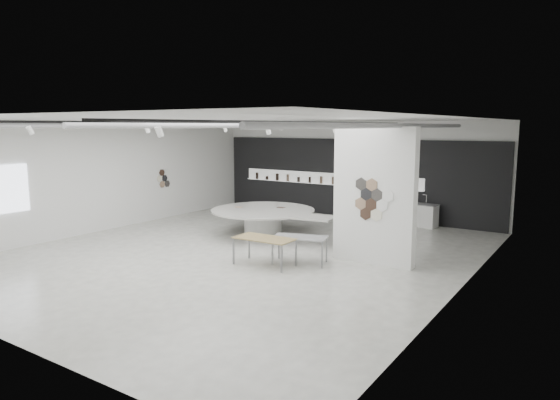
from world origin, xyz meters
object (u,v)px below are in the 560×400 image
Objects in this scene: display_island at (265,218)px; sample_table_wood at (264,240)px; partition_column at (374,196)px; sample_table_stone at (300,239)px; kitchen_counter at (417,215)px.

display_island is 3.63m from sample_table_wood.
partition_column is 2.32× the size of sample_table_stone.
kitchen_counter is at bearing 77.41° from sample_table_wood.
sample_table_stone is at bearing 44.87° from sample_table_wood.
partition_column is 2.25m from sample_table_stone.
sample_table_wood is at bearing -135.13° from sample_table_stone.
sample_table_stone is (2.76, -2.30, 0.09)m from display_island.
partition_column reaches higher than sample_table_wood.
kitchen_counter is (3.73, 4.35, -0.15)m from display_island.
partition_column is at bearing 34.78° from sample_table_stone.
partition_column is 5.75m from kitchen_counter.
display_island is 3.07× the size of kitchen_counter.
sample_table_wood is at bearing -95.34° from kitchen_counter.
partition_column reaches higher than kitchen_counter.
sample_table_wood reaches higher than sample_table_stone.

